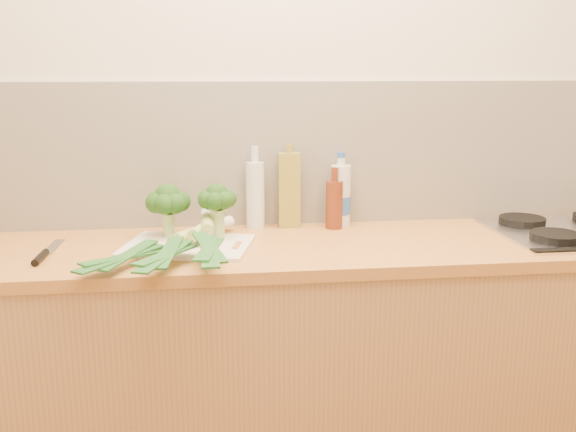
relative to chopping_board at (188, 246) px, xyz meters
name	(u,v)px	position (x,y,z in m)	size (l,w,h in m)	color
room_shell	(288,154)	(0.38, 0.30, 0.26)	(3.50, 3.50, 3.50)	beige
counter	(298,363)	(0.38, 0.01, -0.46)	(3.20, 0.62, 0.90)	#AB7847
chopping_board	(188,246)	(0.00, 0.00, 0.00)	(0.41, 0.30, 0.01)	beige
broccoli_left	(168,201)	(-0.07, 0.11, 0.13)	(0.15, 0.16, 0.19)	#98BB6D
broccoli_right	(217,200)	(0.10, 0.07, 0.14)	(0.13, 0.14, 0.19)	#98BB6D
leek_front	(181,238)	(-0.02, 0.00, 0.03)	(0.48, 0.61, 0.04)	white
leek_mid	(191,237)	(0.01, -0.07, 0.05)	(0.26, 0.62, 0.04)	white
leek_back	(208,230)	(0.07, -0.05, 0.07)	(0.10, 0.69, 0.04)	white
chefs_knife	(44,255)	(-0.45, -0.06, 0.00)	(0.04, 0.31, 0.02)	silver
oil_tin	(289,190)	(0.37, 0.24, 0.14)	(0.08, 0.05, 0.31)	olive
glass_bottle	(255,194)	(0.25, 0.25, 0.12)	(0.07, 0.07, 0.31)	silver
amber_bottle	(334,203)	(0.54, 0.20, 0.09)	(0.06, 0.06, 0.23)	#5F2612
water_bottle	(340,197)	(0.57, 0.24, 0.10)	(0.08, 0.08, 0.26)	silver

